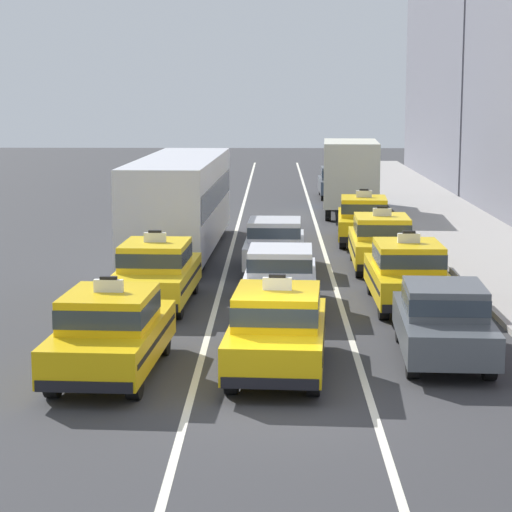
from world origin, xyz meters
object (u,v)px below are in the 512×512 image
at_px(sedan_right_nearest, 443,319).
at_px(taxi_right_second, 407,273).
at_px(bus_left_third, 180,199).
at_px(taxi_center_nearest, 277,328).
at_px(sedan_center_second, 280,277).
at_px(taxi_right_third, 381,241).
at_px(box_truck_right_fifth, 350,174).
at_px(sedan_center_third, 275,243).
at_px(taxi_left_second, 156,272).
at_px(taxi_right_fourth, 363,219).
at_px(sedan_right_sixth, 337,181).
at_px(taxi_left_nearest, 111,331).

relative_size(sedan_right_nearest, taxi_right_second, 0.96).
bearing_deg(bus_left_third, taxi_center_nearest, -77.66).
bearing_deg(sedan_center_second, bus_left_third, 110.02).
xyz_separation_m(sedan_right_nearest, taxi_right_second, (-0.07, 5.13, 0.03)).
xyz_separation_m(bus_left_third, taxi_right_third, (6.46, -3.21, -0.94)).
xyz_separation_m(taxi_center_nearest, taxi_right_second, (3.31, 6.12, 0.00)).
bearing_deg(box_truck_right_fifth, sedan_center_third, -103.08).
xyz_separation_m(bus_left_third, sedan_right_nearest, (6.62, -13.83, -0.97)).
relative_size(taxi_left_second, bus_left_third, 0.41).
bearing_deg(sedan_right_nearest, taxi_right_fourth, 90.82).
bearing_deg(sedan_right_sixth, bus_left_third, -109.72).
bearing_deg(box_truck_right_fifth, taxi_right_second, -89.90).
bearing_deg(sedan_center_third, taxi_right_third, 5.61).
bearing_deg(taxi_center_nearest, bus_left_third, 102.34).
bearing_deg(sedan_center_third, taxi_left_nearest, -105.25).
bearing_deg(sedan_center_second, sedan_center_third, 91.44).
bearing_deg(taxi_right_second, taxi_left_nearest, -135.55).
distance_m(sedan_center_third, sedan_right_sixth, 21.50).
bearing_deg(taxi_right_fourth, sedan_right_sixth, 90.11).
bearing_deg(taxi_right_third, sedan_center_third, -174.39).
distance_m(taxi_center_nearest, taxi_right_second, 6.96).
distance_m(taxi_right_second, taxi_right_third, 5.48).
height_order(taxi_left_nearest, sedan_right_sixth, taxi_left_nearest).
xyz_separation_m(sedan_center_second, taxi_right_fourth, (3.06, 11.39, 0.03)).
relative_size(sedan_right_nearest, taxi_right_fourth, 0.94).
height_order(sedan_right_nearest, taxi_right_fourth, taxi_right_fourth).
bearing_deg(taxi_center_nearest, box_truck_right_fifth, 82.71).
bearing_deg(bus_left_third, box_truck_right_fifth, 58.86).
height_order(taxi_center_nearest, sedan_center_third, taxi_center_nearest).
bearing_deg(box_truck_right_fifth, bus_left_third, -121.14).
bearing_deg(sedan_center_second, taxi_right_second, 7.92).
relative_size(sedan_right_nearest, sedan_right_sixth, 1.02).
bearing_deg(taxi_right_third, sedan_right_nearest, -89.16).
xyz_separation_m(sedan_center_third, taxi_right_fourth, (3.20, 5.78, 0.03)).
distance_m(taxi_left_nearest, taxi_right_second, 9.12).
height_order(taxi_left_second, box_truck_right_fifth, box_truck_right_fifth).
relative_size(taxi_left_nearest, taxi_right_second, 1.02).
distance_m(taxi_right_fourth, box_truck_right_fifth, 8.59).
relative_size(taxi_center_nearest, sedan_right_sixth, 1.08).
relative_size(sedan_center_third, taxi_right_third, 0.94).
height_order(sedan_center_third, box_truck_right_fifth, box_truck_right_fifth).
distance_m(sedan_center_third, taxi_right_third, 3.29).
xyz_separation_m(taxi_left_nearest, box_truck_right_fifth, (6.48, 25.87, 0.90)).
bearing_deg(taxi_left_second, taxi_right_second, -0.03).
height_order(sedan_center_second, taxi_right_third, taxi_right_third).
distance_m(taxi_center_nearest, box_truck_right_fifth, 25.83).
relative_size(taxi_left_second, sedan_right_sixth, 1.07).
bearing_deg(bus_left_third, taxi_right_second, -52.99).
bearing_deg(sedan_right_sixth, sedan_right_nearest, -89.53).
distance_m(taxi_center_nearest, sedan_center_third, 11.28).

